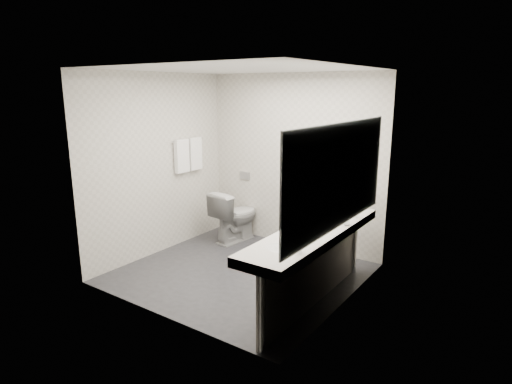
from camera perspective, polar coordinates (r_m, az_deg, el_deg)
The scene contains 32 objects.
floor at distance 5.55m, azimuth -2.19°, elevation -10.68°, with size 2.80×2.80×0.00m, color #28282D.
ceiling at distance 5.07m, azimuth -2.46°, elevation 16.04°, with size 2.80×2.80×0.00m, color silver.
wall_back at distance 6.24m, azimuth 4.90°, elevation 4.01°, with size 2.80×2.80×0.00m, color beige.
wall_front at distance 4.23m, azimuth -12.97°, elevation -0.89°, with size 2.80×2.80×0.00m, color beige.
wall_left at distance 6.10m, azimuth -12.90°, elevation 3.50°, with size 2.60×2.60×0.00m, color beige.
wall_right at distance 4.49m, azimuth 12.13°, elevation -0.02°, with size 2.60×2.60×0.00m, color beige.
vanity_counter at distance 4.55m, azimuth 7.65°, elevation -5.57°, with size 0.55×2.20×0.10m, color silver.
vanity_panel at distance 4.69m, azimuth 7.76°, elevation -10.53°, with size 0.03×2.15×0.75m, color gray.
vanity_post_near at distance 3.87m, azimuth 0.85°, elevation -15.93°, with size 0.06×0.06×0.75m, color silver.
vanity_post_far at distance 5.56m, azimuth 12.97°, elevation -6.82°, with size 0.06×0.06×0.75m, color silver.
mirror at distance 4.27m, azimuth 11.03°, elevation 2.09°, with size 0.02×2.20×1.05m, color #B2BCC6.
basin_near at distance 4.00m, azimuth 3.36°, elevation -7.66°, with size 0.40×0.31×0.05m, color silver.
basin_far at distance 5.10m, azimuth 11.02°, elevation -3.17°, with size 0.40×0.31×0.05m, color silver.
faucet_near at distance 3.88m, azimuth 5.86°, elevation -6.98°, with size 0.04×0.04×0.15m, color silver.
faucet_far at distance 5.00m, azimuth 13.10°, elevation -2.52°, with size 0.04×0.04×0.15m, color silver.
soap_bottle_a at distance 4.62m, azimuth 9.00°, elevation -3.96°, with size 0.05×0.05×0.10m, color white.
soap_bottle_b at distance 4.54m, azimuth 9.30°, elevation -4.34°, with size 0.08×0.08×0.10m, color white.
soap_bottle_c at distance 4.42m, azimuth 8.52°, elevation -4.69°, with size 0.05×0.05×0.12m, color white.
glass_left at distance 4.75m, azimuth 10.62°, elevation -3.46°, with size 0.06×0.06×0.11m, color silver.
glass_right at distance 4.72m, azimuth 11.99°, elevation -3.69°, with size 0.06×0.06×0.11m, color silver.
toilet at distance 6.56m, azimuth -2.79°, elevation -3.16°, with size 0.44×0.78×0.79m, color silver.
flush_plate at distance 6.74m, azimuth -1.50°, elevation 2.18°, with size 0.18×0.02×0.12m, color #B2B5BA.
pedal_bin at distance 5.98m, azimuth 2.96°, elevation -7.55°, with size 0.18×0.18×0.25m, color #B2B5BA.
bin_lid at distance 5.93m, azimuth 2.97°, elevation -6.34°, with size 0.18×0.18×0.01m, color #B2B5BA.
towel_rail at distance 6.40m, azimuth -9.10°, elevation 6.85°, with size 0.02×0.02×0.62m, color silver.
towel_near at distance 6.32m, azimuth -9.84°, elevation 4.73°, with size 0.07×0.24×0.48m, color white.
towel_far at distance 6.52m, azimuth -8.12°, elevation 5.06°, with size 0.07×0.24×0.48m, color white.
dryer_cradle at distance 6.06m, azimuth 6.87°, elevation 6.07°, with size 0.10×0.04×0.14m, color gray.
dryer_barrel at distance 5.99m, azimuth 6.56°, elevation 6.29°, with size 0.08×0.08×0.14m, color gray.
dryer_cord at distance 6.08m, azimuth 6.73°, elevation 3.72°, with size 0.02×0.02×0.35m, color black.
switch_plate_a at distance 6.29m, azimuth 3.67°, elevation 5.03°, with size 0.09×0.02×0.09m, color silver.
switch_plate_b at distance 5.96m, azimuth 9.46°, elevation 4.41°, with size 0.09×0.02×0.09m, color silver.
Camera 1 is at (3.05, -4.04, 2.28)m, focal length 30.12 mm.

